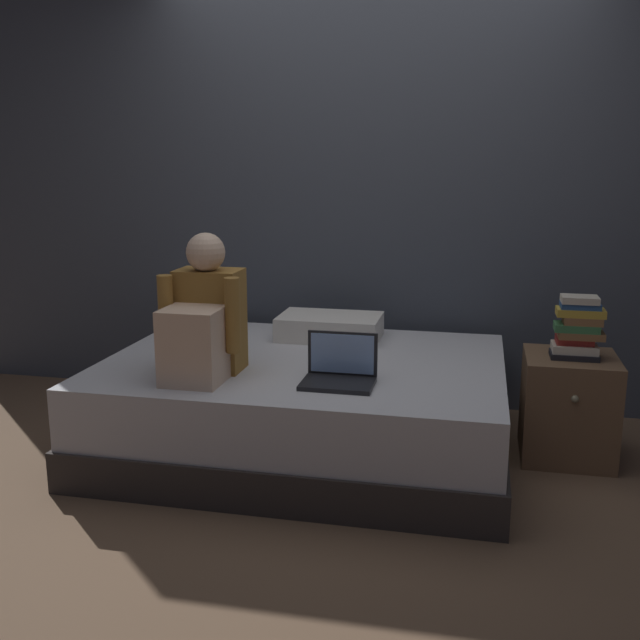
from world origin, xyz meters
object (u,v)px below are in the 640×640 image
(book_stack, at_px, (578,329))
(pillow, at_px, (330,327))
(laptop, at_px, (340,371))
(bed, at_px, (305,405))
(nightstand, at_px, (568,407))
(person_sitting, at_px, (203,322))

(book_stack, bearing_deg, pillow, 167.76)
(laptop, bearing_deg, pillow, 104.63)
(bed, height_order, pillow, pillow)
(laptop, height_order, pillow, laptop)
(bed, distance_m, book_stack, 1.39)
(pillow, bearing_deg, book_stack, -12.24)
(bed, relative_size, book_stack, 6.56)
(bed, bearing_deg, laptop, -55.10)
(book_stack, bearing_deg, nightstand, 124.25)
(pillow, relative_size, book_stack, 1.84)
(nightstand, xyz_separation_m, person_sitting, (-1.69, -0.55, 0.47))
(nightstand, xyz_separation_m, laptop, (-1.05, -0.55, 0.28))
(bed, height_order, book_stack, book_stack)
(person_sitting, bearing_deg, nightstand, 18.08)
(pillow, xyz_separation_m, book_stack, (1.28, -0.28, 0.12))
(nightstand, xyz_separation_m, pillow, (-1.26, 0.26, 0.29))
(person_sitting, bearing_deg, bed, 42.48)
(person_sitting, bearing_deg, pillow, 62.08)
(nightstand, relative_size, pillow, 0.93)
(bed, bearing_deg, person_sitting, -137.52)
(bed, xyz_separation_m, pillow, (0.04, 0.45, 0.31))
(bed, xyz_separation_m, nightstand, (1.30, 0.19, 0.02))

